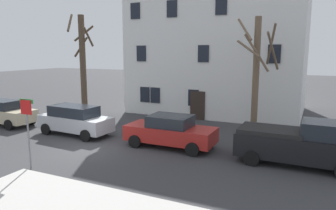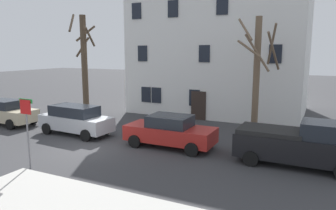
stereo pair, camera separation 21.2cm
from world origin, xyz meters
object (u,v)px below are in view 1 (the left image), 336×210
at_px(building_main, 220,38).
at_px(tree_bare_near, 83,61).
at_px(car_red_sedan, 170,131).
at_px(pickup_truck_black, 299,144).
at_px(street_sign_pole, 27,121).
at_px(bicycle_leaning, 72,111).
at_px(car_silver_wagon, 75,120).
at_px(tree_bare_mid, 257,71).
at_px(car_beige_sedan, 4,113).

bearing_deg(building_main, tree_bare_near, -151.73).
height_order(building_main, car_red_sedan, building_main).
bearing_deg(pickup_truck_black, street_sign_pole, -152.47).
height_order(building_main, street_sign_pole, building_main).
bearing_deg(bicycle_leaning, pickup_truck_black, -14.10).
bearing_deg(bicycle_leaning, car_silver_wagon, -45.96).
bearing_deg(bicycle_leaning, tree_bare_mid, 2.00).
bearing_deg(car_red_sedan, tree_bare_mid, 52.61).
relative_size(car_beige_sedan, car_silver_wagon, 1.00).
bearing_deg(tree_bare_mid, pickup_truck_black, -59.36).
height_order(tree_bare_mid, car_red_sedan, tree_bare_mid).
bearing_deg(car_red_sedan, car_beige_sedan, -178.80).
xyz_separation_m(tree_bare_near, car_red_sedan, (10.62, -5.94, -3.33)).
height_order(tree_bare_mid, car_beige_sedan, tree_bare_mid).
xyz_separation_m(tree_bare_mid, bicycle_leaning, (-13.85, -0.48, -3.43)).
bearing_deg(car_beige_sedan, street_sign_pole, -31.93).
xyz_separation_m(tree_bare_near, car_beige_sedan, (-1.77, -6.20, -3.32)).
xyz_separation_m(tree_bare_mid, car_red_sedan, (-3.49, -4.57, -2.95)).
bearing_deg(tree_bare_mid, car_red_sedan, -127.39).
distance_m(car_silver_wagon, street_sign_pole, 5.82).
distance_m(car_silver_wagon, bicycle_leaning, 5.98).
distance_m(building_main, tree_bare_near, 11.37).
xyz_separation_m(tree_bare_mid, street_sign_pole, (-7.55, -10.03, -1.68)).
relative_size(tree_bare_near, tree_bare_mid, 1.14).
relative_size(tree_bare_mid, street_sign_pole, 2.30).
height_order(car_red_sedan, street_sign_pole, street_sign_pole).
distance_m(building_main, car_red_sedan, 12.40).
bearing_deg(building_main, car_beige_sedan, -135.36).
xyz_separation_m(street_sign_pole, bicycle_leaning, (-6.30, 9.54, -1.74)).
xyz_separation_m(building_main, pickup_truck_black, (6.98, -11.34, -5.01)).
relative_size(car_silver_wagon, pickup_truck_black, 0.90).
distance_m(tree_bare_mid, pickup_truck_black, 6.09).
relative_size(pickup_truck_black, bicycle_leaning, 3.16).
relative_size(tree_bare_near, street_sign_pole, 2.63).
distance_m(tree_bare_near, tree_bare_mid, 14.19).
bearing_deg(street_sign_pole, car_red_sedan, 53.38).
height_order(tree_bare_mid, street_sign_pole, tree_bare_mid).
distance_m(building_main, car_silver_wagon, 13.67).
distance_m(car_beige_sedan, street_sign_pole, 9.91).
bearing_deg(pickup_truck_black, bicycle_leaning, 165.90).
bearing_deg(tree_bare_near, car_beige_sedan, -105.95).
xyz_separation_m(building_main, car_silver_wagon, (-5.49, -11.45, -5.09)).
relative_size(building_main, street_sign_pole, 4.56).
height_order(car_silver_wagon, bicycle_leaning, car_silver_wagon).
relative_size(car_beige_sedan, bicycle_leaning, 2.83).
distance_m(car_silver_wagon, pickup_truck_black, 12.47).
bearing_deg(building_main, car_silver_wagon, -115.61).
bearing_deg(tree_bare_near, pickup_truck_black, -19.65).
height_order(pickup_truck_black, bicycle_leaning, pickup_truck_black).
height_order(tree_bare_mid, pickup_truck_black, tree_bare_mid).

